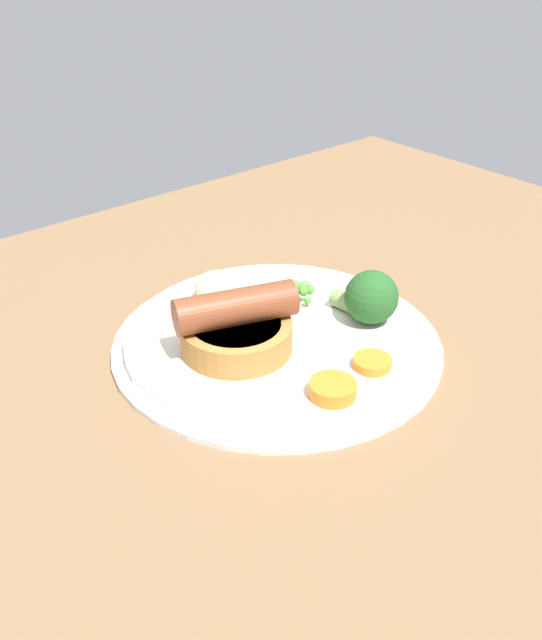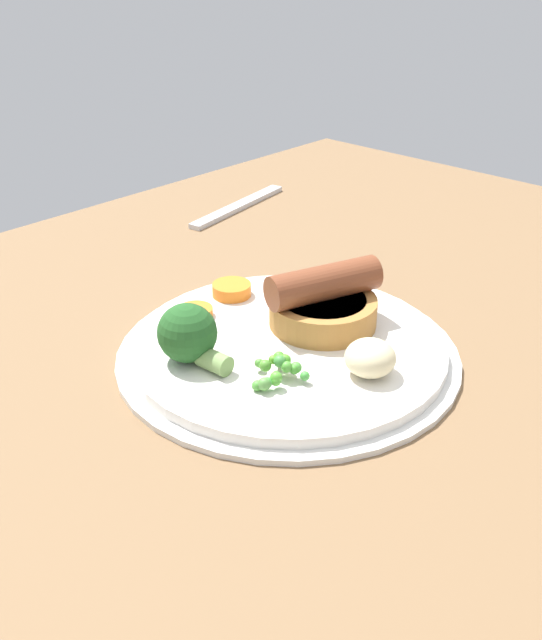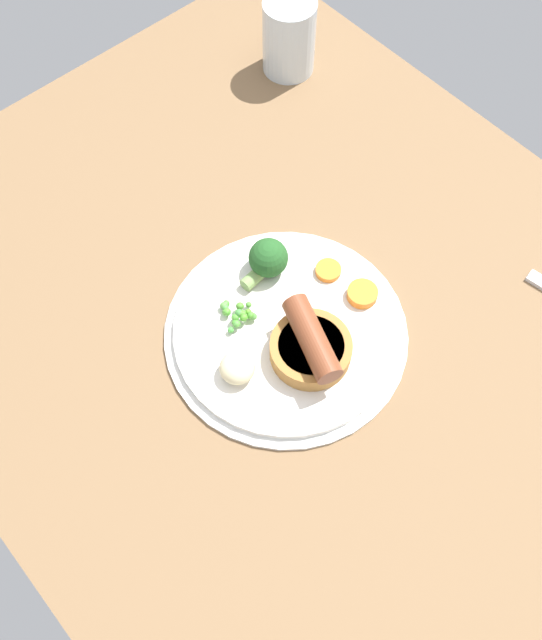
# 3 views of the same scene
# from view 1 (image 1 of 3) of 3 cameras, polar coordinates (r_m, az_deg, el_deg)

# --- Properties ---
(dining_table) EXTENTS (1.10, 0.80, 0.03)m
(dining_table) POSITION_cam_1_polar(r_m,az_deg,el_deg) (0.59, 0.41, -5.47)
(dining_table) COLOR brown
(dining_table) RESTS_ON ground
(dinner_plate) EXTENTS (0.28, 0.28, 0.01)m
(dinner_plate) POSITION_cam_1_polar(r_m,az_deg,el_deg) (0.61, 0.48, -1.62)
(dinner_plate) COLOR silver
(dinner_plate) RESTS_ON dining_table
(sausage_pudding) EXTENTS (0.10, 0.09, 0.05)m
(sausage_pudding) POSITION_cam_1_polar(r_m,az_deg,el_deg) (0.57, -2.80, -0.59)
(sausage_pudding) COLOR #AD7538
(sausage_pudding) RESTS_ON dinner_plate
(pea_pile) EXTENTS (0.04, 0.04, 0.02)m
(pea_pile) POSITION_cam_1_polar(r_m,az_deg,el_deg) (0.65, 1.77, 2.39)
(pea_pile) COLOR #4DA22E
(pea_pile) RESTS_ON dinner_plate
(broccoli_floret_near) EXTENTS (0.05, 0.06, 0.05)m
(broccoli_floret_near) POSITION_cam_1_polar(r_m,az_deg,el_deg) (0.62, 7.90, 1.79)
(broccoli_floret_near) COLOR #235623
(broccoli_floret_near) RESTS_ON dinner_plate
(potato_chunk_0) EXTENTS (0.05, 0.04, 0.03)m
(potato_chunk_0) POSITION_cam_1_polar(r_m,az_deg,el_deg) (0.65, -4.39, 2.68)
(potato_chunk_0) COLOR beige
(potato_chunk_0) RESTS_ON dinner_plate
(carrot_slice_1) EXTENTS (0.03, 0.03, 0.01)m
(carrot_slice_1) POSITION_cam_1_polar(r_m,az_deg,el_deg) (0.57, 8.10, -3.40)
(carrot_slice_1) COLOR orange
(carrot_slice_1) RESTS_ON dinner_plate
(carrot_slice_2) EXTENTS (0.05, 0.05, 0.01)m
(carrot_slice_2) POSITION_cam_1_polar(r_m,az_deg,el_deg) (0.53, 4.86, -5.60)
(carrot_slice_2) COLOR orange
(carrot_slice_2) RESTS_ON dinner_plate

